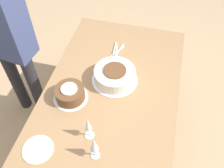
% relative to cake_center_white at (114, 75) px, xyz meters
% --- Properties ---
extents(ground_plane, '(12.00, 12.00, 0.00)m').
position_rel_cake_center_white_xyz_m(ground_plane, '(0.09, 0.00, -0.82)').
color(ground_plane, tan).
extents(dining_table, '(1.59, 1.00, 0.77)m').
position_rel_cake_center_white_xyz_m(dining_table, '(0.09, 0.00, -0.16)').
color(dining_table, '#9E754C').
rests_on(dining_table, ground_plane).
extents(cake_center_white, '(0.36, 0.36, 0.12)m').
position_rel_cake_center_white_xyz_m(cake_center_white, '(0.00, 0.00, 0.00)').
color(cake_center_white, white).
rests_on(cake_center_white, dining_table).
extents(cake_front_chocolate, '(0.25, 0.25, 0.11)m').
position_rel_cake_center_white_xyz_m(cake_front_chocolate, '(0.25, -0.27, -0.00)').
color(cake_front_chocolate, white).
rests_on(cake_front_chocolate, dining_table).
extents(wine_glass_near, '(0.06, 0.06, 0.20)m').
position_rel_cake_center_white_xyz_m(wine_glass_near, '(0.51, -0.04, 0.08)').
color(wine_glass_near, silver).
rests_on(wine_glass_near, dining_table).
extents(wine_glass_far, '(0.06, 0.06, 0.21)m').
position_rel_cake_center_white_xyz_m(wine_glass_far, '(0.63, 0.03, 0.09)').
color(wine_glass_far, silver).
rests_on(wine_glass_far, dining_table).
extents(dessert_plate_right, '(0.20, 0.20, 0.01)m').
position_rel_cake_center_white_xyz_m(dessert_plate_right, '(0.68, -0.33, -0.05)').
color(dessert_plate_right, beige).
rests_on(dessert_plate_right, dining_table).
extents(fork_pile, '(0.20, 0.09, 0.01)m').
position_rel_cake_center_white_xyz_m(fork_pile, '(-0.33, -0.05, -0.05)').
color(fork_pile, silver).
rests_on(fork_pile, dining_table).
extents(person_cutting, '(0.27, 0.43, 1.68)m').
position_rel_cake_center_white_xyz_m(person_cutting, '(-0.05, -0.89, 0.20)').
color(person_cutting, '#232328').
rests_on(person_cutting, ground_plane).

